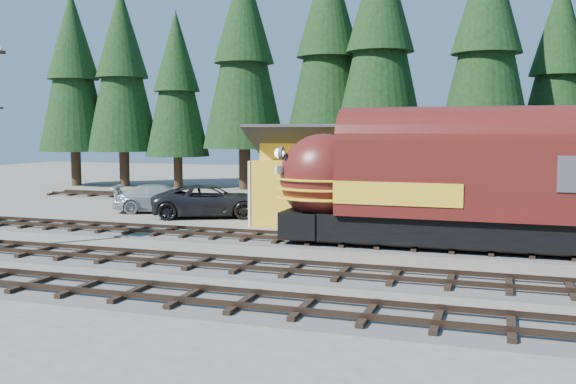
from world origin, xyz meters
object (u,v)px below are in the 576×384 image
(pickup_truck_b, at_px, (162,198))
(caboose, at_px, (337,170))
(depot, at_px, (376,168))
(locomotive, at_px, (461,188))
(pickup_truck_a, at_px, (210,201))

(pickup_truck_b, bearing_deg, caboose, -74.57)
(depot, bearing_deg, caboose, 117.96)
(locomotive, relative_size, pickup_truck_b, 2.88)
(depot, relative_size, caboose, 1.43)
(pickup_truck_a, bearing_deg, pickup_truck_b, 52.31)
(depot, distance_m, pickup_truck_b, 13.43)
(pickup_truck_a, bearing_deg, depot, -111.64)
(depot, xyz_separation_m, pickup_truck_a, (-9.54, -0.22, -2.04))
(locomotive, height_order, caboose, caboose)
(locomotive, distance_m, pickup_truck_b, 19.47)
(caboose, bearing_deg, pickup_truck_a, -125.74)
(locomotive, relative_size, pickup_truck_a, 2.51)
(pickup_truck_a, relative_size, pickup_truck_b, 1.15)
(locomotive, bearing_deg, pickup_truck_a, 156.25)
(pickup_truck_b, bearing_deg, pickup_truck_a, -125.38)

